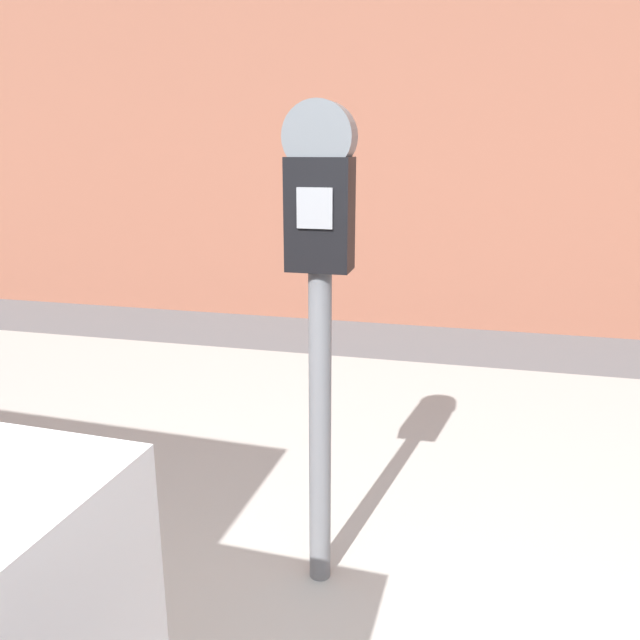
% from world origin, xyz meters
% --- Properties ---
extents(sidewalk, '(24.00, 2.80, 0.14)m').
position_xyz_m(sidewalk, '(0.00, 2.20, 0.07)').
color(sidewalk, '#ADAAA3').
rests_on(sidewalk, ground_plane).
extents(parking_meter, '(0.20, 0.13, 1.52)m').
position_xyz_m(parking_meter, '(0.09, 1.34, 1.17)').
color(parking_meter, slate).
rests_on(parking_meter, sidewalk).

